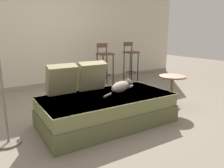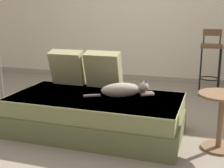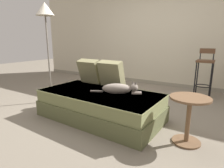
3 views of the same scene
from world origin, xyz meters
The scene contains 10 objects.
ground_plane centered at (0.00, 0.00, 0.00)m, with size 16.00×16.00×0.00m, color slate.
wall_back_panel centered at (0.00, 2.25, 1.30)m, with size 8.00×0.10×2.60m, color beige.
wall_baseboard_trim centered at (0.00, 2.20, 0.04)m, with size 8.00×0.02×0.09m, color gray.
couch centered at (0.00, -0.40, 0.21)m, with size 1.84×1.00×0.41m.
throw_pillow_corner centered at (-0.49, -0.02, 0.62)m, with size 0.41×0.27×0.43m.
throw_pillow_middle centered at (-0.03, -0.03, 0.63)m, with size 0.41×0.26×0.43m.
cat centered at (0.29, -0.33, 0.48)m, with size 0.71×0.37×0.19m.
bar_stool_near_window centered at (1.17, 1.54, 0.60)m, with size 0.32×0.32×0.99m.
bar_stool_by_doorway centered at (1.95, 1.54, 0.61)m, with size 0.32×0.32×1.00m.
side_table centered at (1.25, -0.44, 0.36)m, with size 0.44×0.44×0.55m.
Camera 1 is at (-1.53, -2.82, 1.25)m, focal length 35.00 mm.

